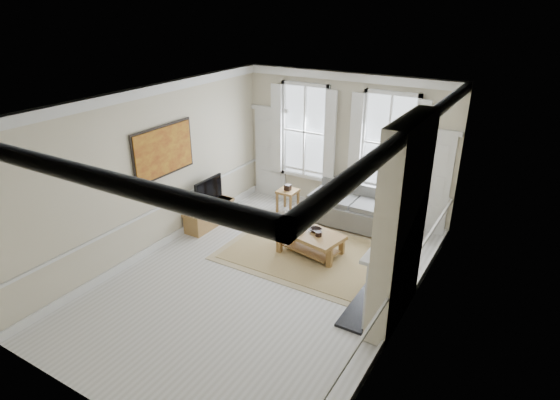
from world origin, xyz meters
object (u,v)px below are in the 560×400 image
Objects in this scene: sofa at (356,209)px; tv_stand at (210,215)px; coffee_table at (311,236)px; side_table at (288,194)px.

sofa is 3.42m from tv_stand.
coffee_table is 1.06× the size of tv_stand.
side_table reaches higher than coffee_table.
coffee_table is at bearing -98.52° from sofa.
sofa is at bearing 92.26° from coffee_table.
sofa is at bearing 31.55° from tv_stand.
sofa is 3.60× the size of side_table.
coffee_table is at bearing 0.33° from tv_stand.
sofa reaches higher than side_table.
sofa is at bearing 6.29° from side_table.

